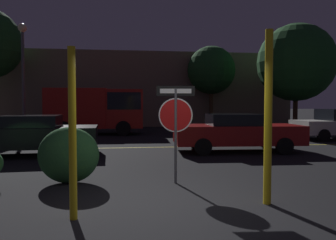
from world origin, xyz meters
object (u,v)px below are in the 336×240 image
at_px(yellow_pole_left, 72,134).
at_px(street_lamp, 23,60).
at_px(tree_2, 296,63).
at_px(tree_1, 211,70).
at_px(passing_car_1, 27,135).
at_px(yellow_pole_right, 268,118).
at_px(delivery_truck, 99,108).
at_px(hedge_bush_1, 69,155).
at_px(stop_sign, 176,115).
at_px(passing_car_2, 236,132).
at_px(passing_car_3, 336,124).

bearing_deg(yellow_pole_left, street_lamp, 109.11).
height_order(yellow_pole_left, tree_2, tree_2).
bearing_deg(tree_1, passing_car_1, -126.67).
distance_m(yellow_pole_right, delivery_truck, 14.80).
bearing_deg(delivery_truck, hedge_bush_1, 4.15).
relative_size(yellow_pole_right, tree_2, 0.41).
distance_m(stop_sign, delivery_truck, 12.81).
distance_m(passing_car_1, passing_car_2, 7.45).
bearing_deg(delivery_truck, tree_1, 125.96).
distance_m(passing_car_2, tree_1, 14.07).
bearing_deg(passing_car_2, hedge_bush_1, -47.71).
distance_m(hedge_bush_1, street_lamp, 13.23).
height_order(passing_car_1, passing_car_3, passing_car_3).
distance_m(yellow_pole_right, passing_car_2, 6.58).
height_order(stop_sign, passing_car_2, stop_sign).
bearing_deg(yellow_pole_left, delivery_truck, 93.26).
xyz_separation_m(passing_car_2, tree_1, (2.52, 13.34, 3.72)).
distance_m(hedge_bush_1, passing_car_3, 14.11).
bearing_deg(yellow_pole_left, yellow_pole_right, 6.55).
relative_size(passing_car_3, tree_1, 0.66).
distance_m(yellow_pole_left, tree_1, 21.59).
xyz_separation_m(hedge_bush_1, tree_1, (7.85, 17.66, 3.82)).
distance_m(yellow_pole_right, passing_car_1, 8.61).
distance_m(passing_car_2, street_lamp, 12.90).
height_order(hedge_bush_1, tree_1, tree_1).
height_order(hedge_bush_1, delivery_truck, delivery_truck).
xyz_separation_m(passing_car_2, street_lamp, (-9.81, 7.58, 3.53)).
distance_m(stop_sign, tree_1, 19.01).
xyz_separation_m(yellow_pole_right, passing_car_2, (1.61, 6.33, -0.79)).
height_order(hedge_bush_1, tree_2, tree_2).
bearing_deg(passing_car_1, hedge_bush_1, -156.72).
bearing_deg(tree_2, stop_sign, -126.36).
bearing_deg(delivery_truck, passing_car_1, -9.99).
bearing_deg(stop_sign, hedge_bush_1, 177.26).
xyz_separation_m(passing_car_3, street_lamp, (-16.23, 4.08, 3.50)).
xyz_separation_m(stop_sign, delivery_truck, (-2.71, 12.52, 0.04)).
height_order(stop_sign, tree_1, tree_1).
bearing_deg(hedge_bush_1, passing_car_1, 116.33).
xyz_separation_m(stop_sign, hedge_bush_1, (-2.35, 0.30, -0.89)).
distance_m(yellow_pole_right, street_lamp, 16.38).
xyz_separation_m(passing_car_2, delivery_truck, (-5.69, 7.90, 0.84)).
bearing_deg(yellow_pole_right, stop_sign, 128.76).
relative_size(hedge_bush_1, street_lamp, 0.21).
bearing_deg(yellow_pole_right, street_lamp, 120.51).
bearing_deg(street_lamp, yellow_pole_right, -59.49).
distance_m(delivery_truck, tree_1, 10.26).
bearing_deg(yellow_pole_right, passing_car_3, 50.75).
relative_size(stop_sign, delivery_truck, 0.38).
bearing_deg(stop_sign, tree_2, 58.21).
xyz_separation_m(yellow_pole_right, hedge_bush_1, (-3.72, 2.01, -0.89)).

